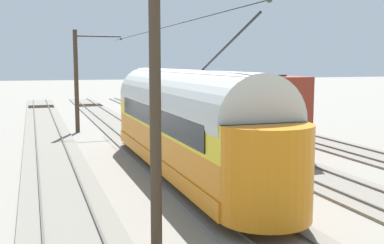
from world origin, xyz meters
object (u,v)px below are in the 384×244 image
(catenary_pole_mid_near, at_px, (159,107))
(switch_stand, at_px, (296,120))
(boxcar_adjacent, at_px, (234,106))
(catenary_pole_foreground, at_px, (78,79))
(vintage_streetcar, at_px, (184,121))

(catenary_pole_mid_near, xyz_separation_m, switch_stand, (-14.21, -17.32, -2.82))
(boxcar_adjacent, distance_m, catenary_pole_mid_near, 15.43)
(boxcar_adjacent, xyz_separation_m, catenary_pole_foreground, (7.78, -7.60, 1.36))
(boxcar_adjacent, relative_size, catenary_pole_foreground, 1.69)
(vintage_streetcar, bearing_deg, switch_stand, -137.82)
(vintage_streetcar, xyz_separation_m, switch_stand, (-11.33, -10.27, -1.56))
(catenary_pole_foreground, relative_size, catenary_pole_mid_near, 1.00)
(boxcar_adjacent, relative_size, switch_stand, 9.14)
(vintage_streetcar, xyz_separation_m, catenary_pole_mid_near, (2.88, 7.06, 1.27))
(vintage_streetcar, bearing_deg, catenary_pole_mid_near, 67.83)
(vintage_streetcar, xyz_separation_m, catenary_pole_foreground, (2.88, -13.79, 1.27))
(switch_stand, bearing_deg, vintage_streetcar, 42.18)
(boxcar_adjacent, height_order, switch_stand, boxcar_adjacent)
(boxcar_adjacent, bearing_deg, vintage_streetcar, 51.63)
(vintage_streetcar, height_order, boxcar_adjacent, vintage_streetcar)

